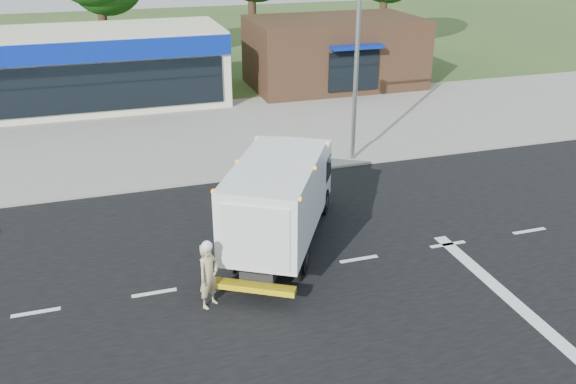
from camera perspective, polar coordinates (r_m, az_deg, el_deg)
name	(u,v)px	position (r m, az deg, el deg)	size (l,w,h in m)	color
ground	(359,260)	(18.33, 6.64, -6.30)	(120.00, 120.00, 0.00)	#385123
road_asphalt	(359,259)	(18.32, 6.64, -6.28)	(60.00, 14.00, 0.02)	black
sidewalk	(279,162)	(25.25, -0.81, 2.78)	(60.00, 2.40, 0.12)	gray
parking_apron	(246,123)	(30.55, -3.96, 6.44)	(60.00, 9.00, 0.02)	gray
lane_markings	(422,275)	(17.85, 12.41, -7.57)	(55.20, 7.00, 0.01)	silver
ems_box_truck	(282,195)	(18.17, -0.60, -0.24)	(5.19, 6.93, 3.01)	black
emergency_worker	(209,275)	(15.83, -7.44, -7.67)	(0.78, 0.74, 1.91)	tan
retail_strip_mall	(52,70)	(35.10, -21.17, 10.60)	(18.00, 6.20, 4.00)	beige
brown_storefront	(334,52)	(37.67, 4.35, 12.92)	(10.00, 6.70, 4.00)	#382316
traffic_signal_pole	(342,43)	(24.14, 5.06, 13.71)	(3.51, 0.25, 8.00)	gray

